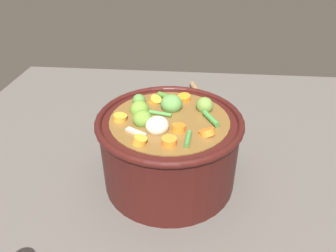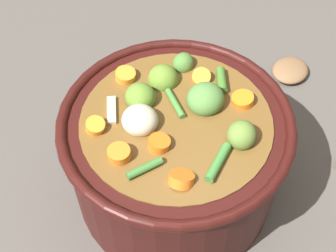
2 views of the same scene
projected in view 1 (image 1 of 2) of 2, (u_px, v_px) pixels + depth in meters
The scene contains 3 objects.
ground_plane at pixel (169, 178), 0.64m from camera, with size 1.10×1.10×0.00m, color #514C47.
cooking_pot at pixel (169, 148), 0.60m from camera, with size 0.27×0.27×0.17m.
wooden_spoon at pixel (182, 104), 0.88m from camera, with size 0.24×0.22×0.02m.
Camera 1 is at (0.48, 0.04, 0.43)m, focal length 33.89 mm.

